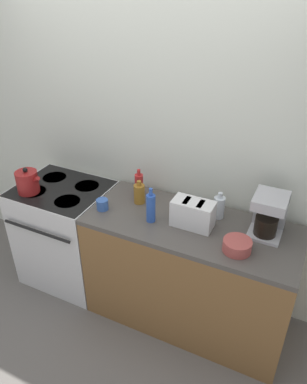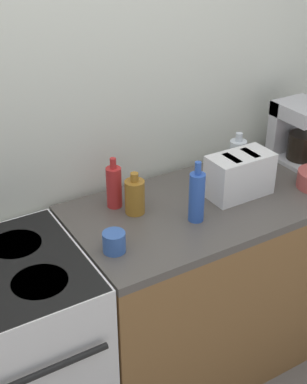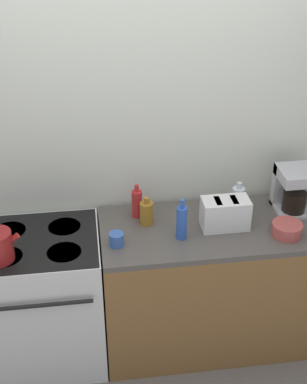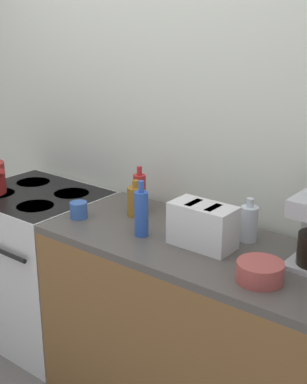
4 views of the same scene
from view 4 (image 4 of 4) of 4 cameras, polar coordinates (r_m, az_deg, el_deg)
wall_back at (r=2.80m, az=0.57°, el=7.13°), size 8.00×0.05×2.60m
stove at (r=3.21m, az=-12.06°, el=-7.56°), size 0.73×0.65×0.90m
counter_block at (r=2.56m, az=4.96°, el=-14.81°), size 1.48×0.63×0.90m
toaster at (r=2.29m, az=5.28°, el=-3.57°), size 0.28×0.15×0.19m
bottle_amber at (r=2.63m, az=-1.91°, el=-0.93°), size 0.08×0.08×0.18m
bottle_blue at (r=2.38m, az=-1.29°, el=-2.25°), size 0.06×0.06×0.26m
bottle_clear at (r=2.38m, az=10.15°, el=-3.29°), size 0.08×0.08×0.20m
bottle_red at (r=2.72m, az=-1.49°, el=0.12°), size 0.06×0.06×0.22m
cup_blue at (r=2.64m, az=-7.98°, el=-1.91°), size 0.09×0.09×0.08m
bowl at (r=2.06m, az=11.29°, el=-8.32°), size 0.18×0.18×0.08m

